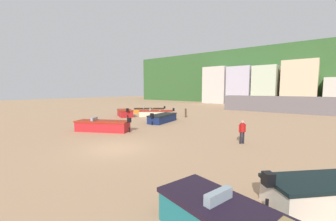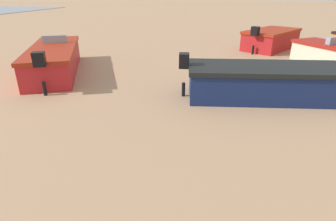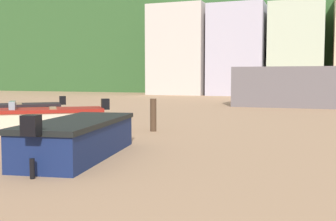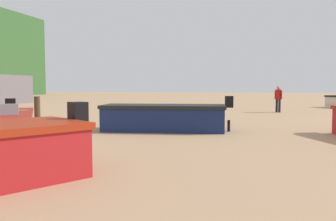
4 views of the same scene
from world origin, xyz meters
name	(u,v)px [view 2 (image 2 of 4)]	position (x,y,z in m)	size (l,w,h in m)	color
boat_navy_0	(265,82)	(-4.29, 10.21, 0.47)	(2.29, 4.70, 1.24)	navy
boat_red_2	(271,39)	(-11.70, 11.13, 0.49)	(3.76, 3.20, 1.27)	#B11C1E
boat_red_4	(54,59)	(-5.33, 2.91, 0.48)	(4.97, 3.50, 1.27)	red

